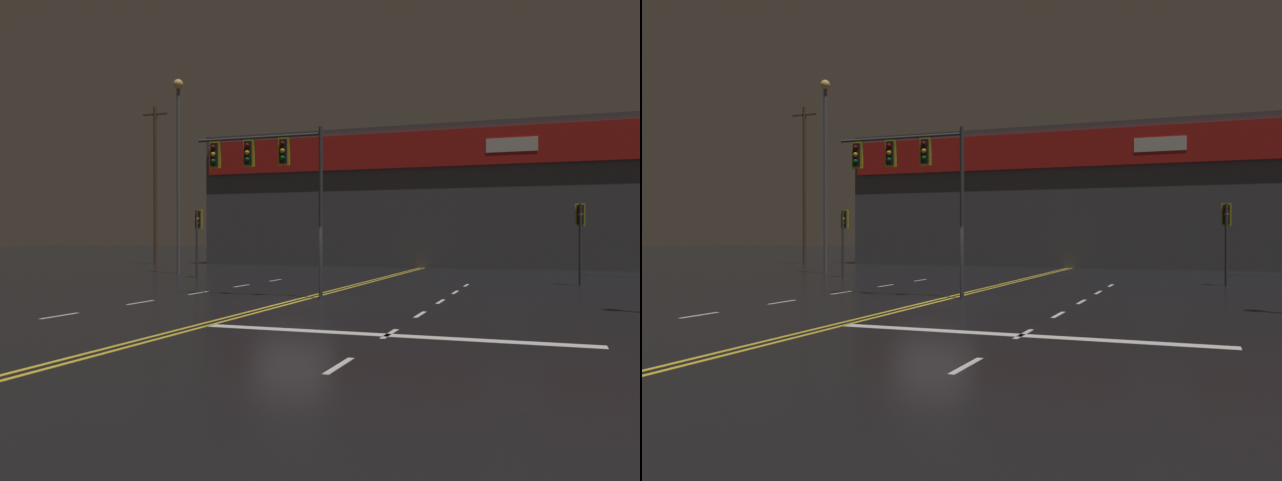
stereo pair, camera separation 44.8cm
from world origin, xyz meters
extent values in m
plane|color=black|center=(0.00, 0.00, 0.00)|extent=(200.00, 200.00, 0.00)
cube|color=gold|center=(-0.15, 0.00, 0.00)|extent=(0.12, 60.00, 0.01)
cube|color=gold|center=(0.15, 0.00, 0.00)|extent=(0.12, 60.00, 0.01)
cube|color=silver|center=(-4.57, -5.40, 0.00)|extent=(0.12, 1.40, 0.01)
cube|color=silver|center=(-4.57, -1.80, 0.00)|extent=(0.12, 1.40, 0.01)
cube|color=silver|center=(-4.57, 1.80, 0.00)|extent=(0.12, 1.40, 0.01)
cube|color=silver|center=(-4.57, 5.40, 0.00)|extent=(0.12, 1.40, 0.01)
cube|color=silver|center=(-4.57, 9.00, 0.00)|extent=(0.12, 1.40, 0.01)
cube|color=silver|center=(4.57, -9.00, 0.00)|extent=(0.12, 1.40, 0.01)
cube|color=silver|center=(4.57, -5.40, 0.00)|extent=(0.12, 1.40, 0.01)
cube|color=silver|center=(4.57, -1.80, 0.00)|extent=(0.12, 1.40, 0.01)
cube|color=silver|center=(4.57, 1.80, 0.00)|extent=(0.12, 1.40, 0.01)
cube|color=silver|center=(4.57, 5.40, 0.00)|extent=(0.12, 1.40, 0.01)
cube|color=silver|center=(4.57, 9.00, 0.00)|extent=(0.12, 1.40, 0.01)
cube|color=silver|center=(4.57, -5.61, 0.00)|extent=(8.78, 0.40, 0.01)
cylinder|color=#38383D|center=(0.52, 1.38, 2.97)|extent=(0.14, 0.14, 5.94)
cylinder|color=#38383D|center=(-1.89, 1.38, 5.69)|extent=(4.81, 0.10, 0.10)
cube|color=black|center=(-0.86, 1.38, 5.15)|extent=(0.28, 0.24, 0.84)
cube|color=gold|center=(-0.86, 1.38, 5.15)|extent=(0.42, 0.08, 0.99)
sphere|color=#500705|center=(-0.86, 1.22, 5.41)|extent=(0.17, 0.17, 0.17)
sphere|color=orange|center=(-0.86, 1.22, 5.15)|extent=(0.17, 0.17, 0.17)
sphere|color=#084513|center=(-0.86, 1.22, 4.90)|extent=(0.17, 0.17, 0.17)
cube|color=black|center=(-2.23, 1.38, 5.15)|extent=(0.28, 0.24, 0.84)
cube|color=gold|center=(-2.23, 1.38, 5.15)|extent=(0.42, 0.08, 0.99)
sphere|color=#500705|center=(-2.23, 1.22, 5.41)|extent=(0.17, 0.17, 0.17)
sphere|color=orange|center=(-2.23, 1.22, 5.15)|extent=(0.17, 0.17, 0.17)
sphere|color=#084513|center=(-2.23, 1.22, 4.90)|extent=(0.17, 0.17, 0.17)
cube|color=black|center=(-3.61, 1.38, 5.15)|extent=(0.28, 0.24, 0.84)
cube|color=gold|center=(-3.61, 1.38, 5.15)|extent=(0.42, 0.08, 0.99)
sphere|color=#500705|center=(-3.61, 1.22, 5.41)|extent=(0.17, 0.17, 0.17)
sphere|color=orange|center=(-3.61, 1.22, 5.15)|extent=(0.17, 0.17, 0.17)
sphere|color=#084513|center=(-3.61, 1.22, 4.90)|extent=(0.17, 0.17, 0.17)
cylinder|color=#38383D|center=(9.27, 10.57, 1.79)|extent=(0.13, 0.13, 3.58)
cube|color=black|center=(9.27, 10.75, 3.11)|extent=(0.28, 0.24, 0.84)
cube|color=gold|center=(9.27, 10.75, 3.11)|extent=(0.42, 0.08, 0.99)
sphere|color=#500705|center=(9.27, 10.59, 3.36)|extent=(0.17, 0.17, 0.17)
sphere|color=orange|center=(9.27, 10.59, 3.11)|extent=(0.17, 0.17, 0.17)
sphere|color=#084513|center=(9.27, 10.59, 2.86)|extent=(0.17, 0.17, 0.17)
cylinder|color=#38383D|center=(-9.15, 9.32, 1.76)|extent=(0.13, 0.13, 3.52)
cube|color=black|center=(-9.15, 9.50, 3.05)|extent=(0.28, 0.24, 0.84)
cube|color=gold|center=(-9.15, 9.50, 3.05)|extent=(0.42, 0.08, 0.99)
sphere|color=#500705|center=(-9.15, 9.34, 3.31)|extent=(0.17, 0.17, 0.17)
sphere|color=orange|center=(-9.15, 9.34, 3.05)|extent=(0.17, 0.17, 0.17)
sphere|color=#084513|center=(-9.15, 9.34, 2.80)|extent=(0.17, 0.17, 0.17)
cylinder|color=#59595E|center=(-11.91, 11.89, 5.34)|extent=(0.20, 0.20, 10.68)
sphere|color=#F4C666|center=(-11.91, 11.89, 10.84)|extent=(0.56, 0.56, 0.56)
cube|color=#4C4C51|center=(0.00, 28.07, 4.86)|extent=(33.18, 10.00, 9.73)
cube|color=red|center=(0.00, 22.97, 8.02)|extent=(32.51, 0.20, 2.43)
cube|color=white|center=(5.81, 22.92, 8.02)|extent=(3.20, 0.16, 0.90)
cylinder|color=#4C3828|center=(-20.54, 22.13, 6.09)|extent=(0.26, 0.26, 12.17)
cube|color=#4C3828|center=(-20.54, 22.13, 11.57)|extent=(2.20, 0.12, 0.12)
camera|label=1|loc=(7.79, -18.87, 2.17)|focal=35.00mm
camera|label=2|loc=(8.21, -18.72, 2.17)|focal=35.00mm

